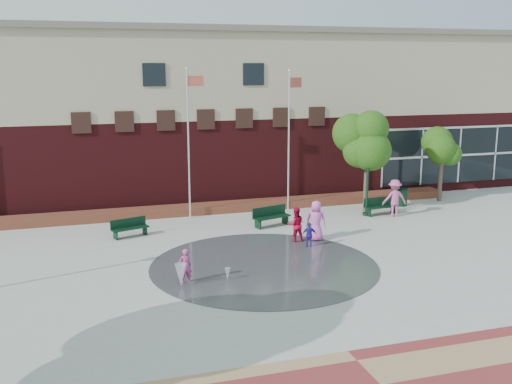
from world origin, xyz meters
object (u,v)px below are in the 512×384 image
object	(u,v)px
flagpole_left	(189,136)
flagpole_right	(289,133)
trash_can	(402,197)
child_splash	(185,266)
bench_left	(130,231)

from	to	relation	value
flagpole_left	flagpole_right	world-z (taller)	flagpole_left
trash_can	child_splash	world-z (taller)	child_splash
flagpole_left	child_splash	size ratio (longest dim) A/B	5.83
flagpole_right	trash_can	size ratio (longest dim) A/B	7.33
flagpole_left	bench_left	xyz separation A→B (m)	(-3.13, -2.41, -3.72)
bench_left	child_splash	distance (m)	6.33
bench_left	trash_can	world-z (taller)	trash_can
flagpole_left	bench_left	distance (m)	5.43
child_splash	bench_left	bearing A→B (deg)	-84.69
flagpole_right	child_splash	bearing A→B (deg)	-149.00
flagpole_right	bench_left	size ratio (longest dim) A/B	4.22
flagpole_left	trash_can	xyz separation A→B (m)	(11.05, -0.77, -3.50)
child_splash	flagpole_left	bearing A→B (deg)	-108.40
flagpole_right	trash_can	world-z (taller)	flagpole_right
flagpole_right	bench_left	distance (m)	9.43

